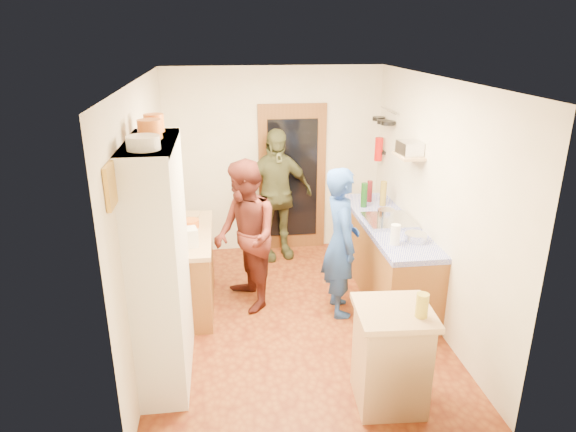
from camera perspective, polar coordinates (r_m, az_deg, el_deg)
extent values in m
cube|color=brown|center=(5.90, 0.65, -11.14)|extent=(3.00, 4.00, 0.02)
cube|color=silver|center=(5.07, 0.77, 15.10)|extent=(3.00, 4.00, 0.02)
cube|color=beige|center=(7.26, -1.53, 6.11)|extent=(3.00, 0.02, 2.60)
cube|color=beige|center=(3.54, 5.35, -9.66)|extent=(3.00, 0.02, 2.60)
cube|color=beige|center=(5.35, -15.51, 0.25)|extent=(0.02, 4.00, 2.60)
cube|color=beige|center=(5.74, 15.80, 1.56)|extent=(0.02, 4.00, 2.60)
cube|color=brown|center=(7.31, 0.47, 4.20)|extent=(0.95, 0.06, 2.10)
cube|color=black|center=(7.28, 0.51, 4.12)|extent=(0.70, 0.02, 1.70)
cube|color=white|center=(4.67, -13.95, -5.26)|extent=(0.40, 1.20, 2.20)
cube|color=white|center=(4.33, -15.14, 7.80)|extent=(0.40, 1.14, 0.04)
cylinder|color=white|center=(4.00, -15.78, 7.84)|extent=(0.25, 0.25, 0.10)
cylinder|color=orange|center=(4.40, -15.11, 9.30)|extent=(0.20, 0.20, 0.16)
cylinder|color=orange|center=(4.70, -14.67, 9.97)|extent=(0.17, 0.17, 0.15)
cube|color=brown|center=(6.07, -11.30, -5.98)|extent=(0.60, 1.40, 0.85)
cube|color=tan|center=(5.89, -11.59, -2.04)|extent=(0.64, 1.44, 0.05)
cube|color=white|center=(5.47, -11.42, -2.39)|extent=(0.29, 0.23, 0.20)
cylinder|color=white|center=(5.77, -12.21, -1.37)|extent=(0.16, 0.16, 0.17)
cylinder|color=orange|center=(6.00, -10.79, -0.82)|extent=(0.20, 0.20, 0.09)
cube|color=tan|center=(6.39, -11.13, 0.15)|extent=(0.32, 0.24, 0.02)
cube|color=brown|center=(6.39, 10.78, -4.62)|extent=(0.60, 2.20, 0.84)
cube|color=#1B20B9|center=(6.22, 11.05, -0.84)|extent=(0.62, 2.22, 0.06)
cube|color=silver|center=(6.17, 11.16, -0.50)|extent=(0.55, 0.58, 0.04)
cylinder|color=silver|center=(6.11, 10.82, 0.16)|extent=(0.20, 0.20, 0.13)
cylinder|color=#143F14|center=(6.61, 8.45, 2.32)|extent=(0.10, 0.10, 0.32)
cylinder|color=#591419|center=(6.84, 9.05, 2.74)|extent=(0.08, 0.08, 0.28)
cylinder|color=olive|center=(6.71, 10.54, 2.48)|extent=(0.09, 0.09, 0.32)
cylinder|color=white|center=(5.52, 11.83, -2.04)|extent=(0.12, 0.12, 0.22)
cylinder|color=silver|center=(5.68, 13.99, -2.32)|extent=(0.28, 0.28, 0.09)
cube|color=tan|center=(4.57, 11.32, -15.33)|extent=(0.58, 0.58, 0.86)
cube|color=tan|center=(4.33, 11.74, -10.40)|extent=(0.66, 0.66, 0.05)
cube|color=white|center=(4.35, 10.93, -10.01)|extent=(0.37, 0.30, 0.02)
cylinder|color=#AD9E2D|center=(4.22, 14.67, -9.57)|extent=(0.11, 0.11, 0.20)
cylinder|color=silver|center=(6.95, 11.15, 11.43)|extent=(0.02, 0.65, 0.02)
cylinder|color=black|center=(6.79, 11.05, 10.12)|extent=(0.18, 0.18, 0.05)
cylinder|color=black|center=(6.98, 10.53, 10.25)|extent=(0.16, 0.16, 0.05)
cylinder|color=black|center=(7.16, 10.05, 10.61)|extent=(0.17, 0.17, 0.05)
cube|color=tan|center=(5.99, 13.28, 6.51)|extent=(0.26, 0.42, 0.03)
cube|color=silver|center=(5.97, 13.35, 7.35)|extent=(0.24, 0.31, 0.15)
cube|color=black|center=(7.23, 10.48, 6.94)|extent=(0.06, 0.10, 0.04)
cylinder|color=red|center=(7.20, 10.04, 7.33)|extent=(0.11, 0.11, 0.32)
cube|color=gold|center=(3.67, -19.14, 3.15)|extent=(0.03, 0.25, 0.30)
imported|color=#214194|center=(5.65, 6.28, -3.01)|extent=(0.41, 0.62, 1.69)
imported|color=#4D1D17|center=(5.81, -4.61, -2.09)|extent=(0.86, 0.99, 1.73)
imported|color=#414327|center=(7.03, -1.34, 2.36)|extent=(1.14, 0.68, 1.83)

